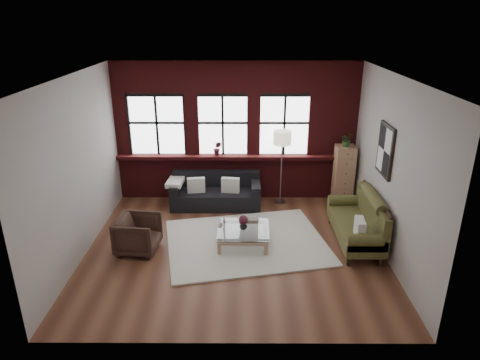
{
  "coord_description": "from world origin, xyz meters",
  "views": [
    {
      "loc": [
        0.13,
        -7.06,
        4.16
      ],
      "look_at": [
        0.1,
        0.6,
        1.15
      ],
      "focal_mm": 32.0,
      "sensor_mm": 36.0,
      "label": 1
    }
  ],
  "objects_px": {
    "vintage_settee": "(356,219)",
    "floor_lamp": "(281,165)",
    "vase": "(243,225)",
    "coffee_table": "(243,237)",
    "armchair": "(138,234)",
    "dark_sofa": "(216,191)",
    "drawer_chest": "(343,175)"
  },
  "relations": [
    {
      "from": "coffee_table",
      "to": "drawer_chest",
      "type": "height_order",
      "value": "drawer_chest"
    },
    {
      "from": "armchair",
      "to": "vase",
      "type": "relative_size",
      "value": 4.84
    },
    {
      "from": "armchair",
      "to": "floor_lamp",
      "type": "bearing_deg",
      "value": -46.04
    },
    {
      "from": "armchair",
      "to": "coffee_table",
      "type": "xyz_separation_m",
      "value": [
        1.94,
        0.26,
        -0.19
      ]
    },
    {
      "from": "dark_sofa",
      "to": "coffee_table",
      "type": "relative_size",
      "value": 2.07
    },
    {
      "from": "armchair",
      "to": "floor_lamp",
      "type": "distance_m",
      "value": 3.62
    },
    {
      "from": "drawer_chest",
      "to": "floor_lamp",
      "type": "height_order",
      "value": "floor_lamp"
    },
    {
      "from": "coffee_table",
      "to": "vase",
      "type": "relative_size",
      "value": 6.27
    },
    {
      "from": "coffee_table",
      "to": "floor_lamp",
      "type": "relative_size",
      "value": 0.52
    },
    {
      "from": "dark_sofa",
      "to": "armchair",
      "type": "xyz_separation_m",
      "value": [
        -1.32,
        -2.0,
        -0.02
      ]
    },
    {
      "from": "vintage_settee",
      "to": "vase",
      "type": "relative_size",
      "value": 12.07
    },
    {
      "from": "dark_sofa",
      "to": "vase",
      "type": "xyz_separation_m",
      "value": [
        0.62,
        -1.74,
        0.03
      ]
    },
    {
      "from": "armchair",
      "to": "vase",
      "type": "height_order",
      "value": "armchair"
    },
    {
      "from": "coffee_table",
      "to": "vase",
      "type": "height_order",
      "value": "vase"
    },
    {
      "from": "dark_sofa",
      "to": "coffee_table",
      "type": "height_order",
      "value": "dark_sofa"
    },
    {
      "from": "vintage_settee",
      "to": "vase",
      "type": "bearing_deg",
      "value": -178.07
    },
    {
      "from": "dark_sofa",
      "to": "floor_lamp",
      "type": "xyz_separation_m",
      "value": [
        1.49,
        0.2,
        0.57
      ]
    },
    {
      "from": "vintage_settee",
      "to": "armchair",
      "type": "relative_size",
      "value": 2.49
    },
    {
      "from": "dark_sofa",
      "to": "vase",
      "type": "bearing_deg",
      "value": -70.34
    },
    {
      "from": "armchair",
      "to": "floor_lamp",
      "type": "xyz_separation_m",
      "value": [
        2.81,
        2.19,
        0.59
      ]
    },
    {
      "from": "vintage_settee",
      "to": "vase",
      "type": "distance_m",
      "value": 2.14
    },
    {
      "from": "dark_sofa",
      "to": "armchair",
      "type": "distance_m",
      "value": 2.4
    },
    {
      "from": "dark_sofa",
      "to": "coffee_table",
      "type": "distance_m",
      "value": 1.86
    },
    {
      "from": "dark_sofa",
      "to": "armchair",
      "type": "relative_size",
      "value": 2.68
    },
    {
      "from": "drawer_chest",
      "to": "floor_lamp",
      "type": "xyz_separation_m",
      "value": [
        -1.42,
        0.02,
        0.24
      ]
    },
    {
      "from": "vase",
      "to": "drawer_chest",
      "type": "xyz_separation_m",
      "value": [
        2.29,
        1.91,
        0.3
      ]
    },
    {
      "from": "vase",
      "to": "dark_sofa",
      "type": "bearing_deg",
      "value": 109.66
    },
    {
      "from": "coffee_table",
      "to": "dark_sofa",
      "type": "bearing_deg",
      "value": 109.66
    },
    {
      "from": "vase",
      "to": "floor_lamp",
      "type": "bearing_deg",
      "value": 65.85
    },
    {
      "from": "floor_lamp",
      "to": "drawer_chest",
      "type": "bearing_deg",
      "value": -0.94
    },
    {
      "from": "coffee_table",
      "to": "vase",
      "type": "distance_m",
      "value": 0.24
    },
    {
      "from": "vintage_settee",
      "to": "floor_lamp",
      "type": "bearing_deg",
      "value": 124.19
    }
  ]
}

